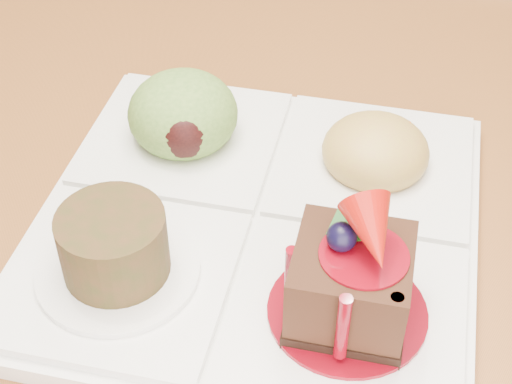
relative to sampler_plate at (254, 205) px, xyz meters
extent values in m
plane|color=brown|center=(0.06, 0.75, -0.77)|extent=(6.00, 6.00, 0.00)
cube|color=white|center=(0.00, 0.00, -0.01)|extent=(0.33, 0.33, 0.01)
cube|color=white|center=(0.04, -0.08, -0.01)|extent=(0.16, 0.16, 0.01)
cube|color=white|center=(-0.08, -0.04, -0.01)|extent=(0.16, 0.16, 0.01)
cube|color=white|center=(-0.04, 0.08, -0.01)|extent=(0.16, 0.16, 0.01)
cube|color=white|center=(0.08, 0.03, -0.01)|extent=(0.16, 0.16, 0.01)
cylinder|color=maroon|center=(0.04, -0.08, 0.00)|extent=(0.08, 0.08, 0.00)
cube|color=black|center=(0.04, -0.08, 0.00)|extent=(0.08, 0.08, 0.01)
cube|color=#34170E|center=(0.04, -0.08, 0.02)|extent=(0.07, 0.07, 0.04)
cylinder|color=maroon|center=(0.04, -0.08, 0.04)|extent=(0.04, 0.04, 0.00)
sphere|color=black|center=(0.03, -0.08, 0.05)|extent=(0.02, 0.02, 0.02)
cone|color=#AA120B|center=(0.05, -0.09, 0.06)|extent=(0.03, 0.04, 0.04)
cube|color=#144411|center=(0.04, -0.07, 0.05)|extent=(0.01, 0.02, 0.01)
cube|color=#144411|center=(0.04, -0.07, 0.05)|extent=(0.02, 0.02, 0.01)
cylinder|color=maroon|center=(0.03, -0.11, 0.02)|extent=(0.01, 0.01, 0.04)
cylinder|color=maroon|center=(0.05, -0.11, 0.02)|extent=(0.01, 0.01, 0.04)
cylinder|color=maroon|center=(0.01, -0.08, 0.02)|extent=(0.01, 0.01, 0.04)
cylinder|color=white|center=(-0.08, -0.04, 0.00)|extent=(0.09, 0.09, 0.00)
cylinder|color=#472614|center=(-0.08, -0.04, 0.02)|extent=(0.06, 0.06, 0.04)
cylinder|color=#411C0D|center=(-0.08, -0.04, 0.03)|extent=(0.05, 0.05, 0.00)
ellipsoid|color=olive|center=(-0.04, 0.08, 0.01)|extent=(0.07, 0.07, 0.05)
ellipsoid|color=black|center=(-0.04, 0.05, 0.02)|extent=(0.04, 0.03, 0.03)
ellipsoid|color=#AB773E|center=(0.08, 0.03, 0.01)|extent=(0.07, 0.07, 0.04)
cube|color=#E45710|center=(0.10, 0.04, 0.01)|extent=(0.02, 0.02, 0.02)
cube|color=#3E7E1B|center=(0.08, 0.05, 0.01)|extent=(0.02, 0.02, 0.02)
cube|color=#E45710|center=(0.07, 0.03, 0.01)|extent=(0.02, 0.02, 0.02)
cube|color=#3E7E1B|center=(0.09, 0.02, 0.01)|extent=(0.02, 0.02, 0.02)
camera|label=1|loc=(-0.04, -0.34, 0.32)|focal=55.00mm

